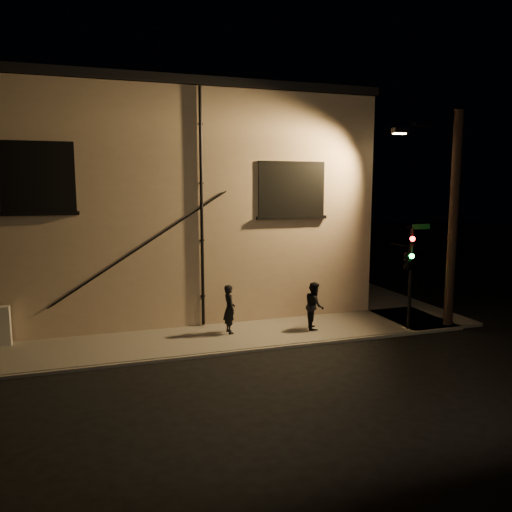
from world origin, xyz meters
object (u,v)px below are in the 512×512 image
object	(u,v)px
streetlamp_pole	(451,216)
traffic_signal	(408,259)
pedestrian_a	(229,309)
pedestrian_b	(314,305)

from	to	relation	value
streetlamp_pole	traffic_signal	bearing A→B (deg)	-174.61
traffic_signal	streetlamp_pole	bearing A→B (deg)	5.39
streetlamp_pole	pedestrian_a	bearing A→B (deg)	169.68
pedestrian_b	traffic_signal	bearing A→B (deg)	-92.31
pedestrian_a	pedestrian_b	world-z (taller)	pedestrian_a
pedestrian_a	streetlamp_pole	size ratio (longest dim) A/B	0.22
pedestrian_b	traffic_signal	world-z (taller)	traffic_signal
pedestrian_a	pedestrian_b	distance (m)	3.00
pedestrian_a	streetlamp_pole	world-z (taller)	streetlamp_pole
pedestrian_a	traffic_signal	bearing A→B (deg)	-107.66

